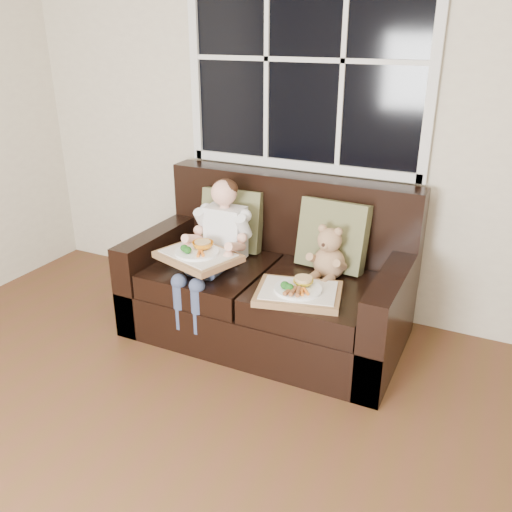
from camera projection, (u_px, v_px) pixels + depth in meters
The scene contains 8 objects.
window_back at pixel (305, 60), 3.32m from camera, with size 1.62×0.04×1.37m.
loveseat at pixel (271, 286), 3.46m from camera, with size 1.70×0.92×0.96m.
pillow_left at pixel (232, 220), 3.59m from camera, with size 0.42×0.23×0.42m.
pillow_right at pixel (333, 235), 3.31m from camera, with size 0.44×0.22×0.44m.
child at pixel (218, 237), 3.36m from camera, with size 0.36×0.59×0.81m.
teddy_bear at pixel (329, 257), 3.20m from camera, with size 0.21×0.26×0.34m.
tray_left at pixel (198, 254), 3.25m from camera, with size 0.54×0.47×0.10m.
tray_right at pixel (298, 292), 3.00m from camera, with size 0.54×0.46×0.11m.
Camera 1 is at (1.15, -0.82, 1.84)m, focal length 38.00 mm.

